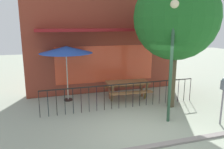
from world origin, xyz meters
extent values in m
plane|color=#9DA692|center=(0.00, 0.00, 0.00)|extent=(40.00, 40.00, 0.00)
cube|color=#492715|center=(0.00, 4.54, 0.00)|extent=(7.22, 0.54, 0.01)
cube|color=brown|center=(0.00, 4.54, 2.86)|extent=(7.22, 0.50, 5.72)
cube|color=#E54C2D|center=(0.00, 4.28, 1.35)|extent=(4.70, 0.02, 1.70)
cube|color=maroon|center=(0.00, 3.84, 2.92)|extent=(6.14, 0.91, 0.12)
cube|color=black|center=(0.00, 2.03, 0.95)|extent=(6.07, 0.04, 0.04)
cylinder|color=black|center=(-3.03, 2.03, 0.47)|extent=(0.02, 0.02, 0.95)
cylinder|color=black|center=(-2.75, 2.03, 0.47)|extent=(0.02, 0.02, 0.95)
cylinder|color=black|center=(-2.46, 2.03, 0.47)|extent=(0.02, 0.02, 0.95)
cylinder|color=black|center=(-2.17, 2.03, 0.47)|extent=(0.02, 0.02, 0.95)
cylinder|color=black|center=(-1.88, 2.03, 0.47)|extent=(0.02, 0.02, 0.95)
cylinder|color=black|center=(-1.59, 2.03, 0.47)|extent=(0.02, 0.02, 0.95)
cylinder|color=black|center=(-1.30, 2.03, 0.47)|extent=(0.02, 0.02, 0.95)
cylinder|color=black|center=(-1.01, 2.03, 0.47)|extent=(0.02, 0.02, 0.95)
cylinder|color=black|center=(-0.72, 2.03, 0.47)|extent=(0.02, 0.02, 0.95)
cylinder|color=black|center=(-0.43, 2.03, 0.47)|extent=(0.02, 0.02, 0.95)
cylinder|color=black|center=(-0.14, 2.03, 0.47)|extent=(0.02, 0.02, 0.95)
cylinder|color=black|center=(0.14, 2.03, 0.47)|extent=(0.02, 0.02, 0.95)
cylinder|color=black|center=(0.43, 2.03, 0.47)|extent=(0.02, 0.02, 0.95)
cylinder|color=black|center=(0.72, 2.03, 0.47)|extent=(0.02, 0.02, 0.95)
cylinder|color=black|center=(1.01, 2.03, 0.47)|extent=(0.02, 0.02, 0.95)
cylinder|color=black|center=(1.30, 2.03, 0.47)|extent=(0.02, 0.02, 0.95)
cylinder|color=black|center=(1.59, 2.03, 0.47)|extent=(0.02, 0.02, 0.95)
cylinder|color=black|center=(1.88, 2.03, 0.47)|extent=(0.02, 0.02, 0.95)
cylinder|color=black|center=(2.17, 2.03, 0.47)|extent=(0.02, 0.02, 0.95)
cylinder|color=black|center=(2.46, 2.03, 0.47)|extent=(0.02, 0.02, 0.95)
cylinder|color=black|center=(2.75, 2.03, 0.47)|extent=(0.02, 0.02, 0.95)
cylinder|color=black|center=(3.03, 2.03, 0.47)|extent=(0.02, 0.02, 0.95)
cube|color=#915B35|center=(0.58, 3.00, 0.74)|extent=(1.85, 0.90, 0.07)
cube|color=#8D5E38|center=(0.54, 2.45, 0.44)|extent=(1.81, 0.40, 0.05)
cube|color=brown|center=(0.62, 3.54, 0.44)|extent=(1.81, 0.40, 0.05)
cube|color=brown|center=(-0.18, 2.78, 0.37)|extent=(0.10, 0.35, 0.78)
cube|color=brown|center=(-0.13, 3.33, 0.37)|extent=(0.10, 0.35, 0.78)
cube|color=brown|center=(1.29, 2.66, 0.37)|extent=(0.10, 0.35, 0.78)
cube|color=brown|center=(1.34, 3.22, 0.37)|extent=(0.10, 0.35, 0.78)
cylinder|color=black|center=(-1.90, 3.56, 0.03)|extent=(0.36, 0.36, 0.05)
cylinder|color=beige|center=(-1.90, 3.56, 1.13)|extent=(0.04, 0.04, 2.25)
cone|color=blue|center=(-1.90, 3.56, 2.16)|extent=(2.15, 2.15, 0.28)
cylinder|color=gray|center=(2.54, -0.24, 0.58)|extent=(0.06, 0.06, 1.17)
cube|color=slate|center=(2.54, -0.24, 1.31)|extent=(0.18, 0.14, 0.30)
cylinder|color=#4A402B|center=(1.87, 1.63, 1.28)|extent=(0.27, 0.27, 2.55)
sphere|color=#206424|center=(1.87, 1.63, 3.40)|extent=(3.08, 3.08, 3.08)
cylinder|color=#274B34|center=(1.05, 0.46, 1.81)|extent=(0.10, 0.10, 3.62)
sphere|color=beige|center=(1.05, 0.46, 3.74)|extent=(0.28, 0.28, 0.28)
cube|color=gray|center=(0.00, -0.87, 0.00)|extent=(10.11, 0.20, 0.11)
camera|label=1|loc=(-2.79, -5.60, 3.15)|focal=35.75mm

